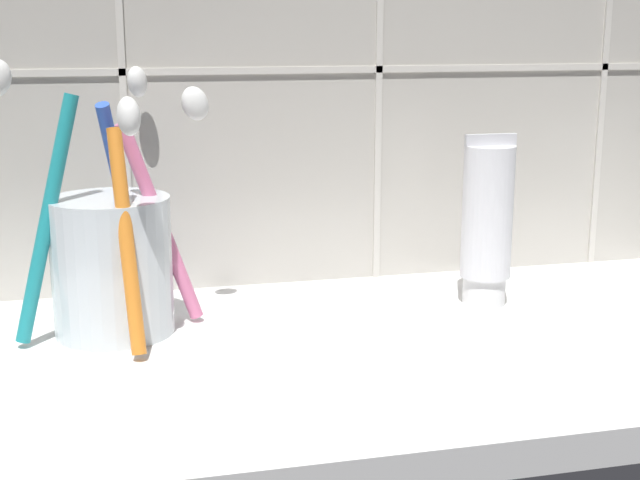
{
  "coord_description": "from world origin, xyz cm",
  "views": [
    {
      "loc": [
        -18.43,
        -50.55,
        21.2
      ],
      "look_at": [
        -5.58,
        2.3,
        8.19
      ],
      "focal_mm": 50.0,
      "sensor_mm": 36.0,
      "label": 1
    }
  ],
  "objects": [
    {
      "name": "toothpaste_tube",
      "position": [
        7.29,
        5.74,
        7.95
      ],
      "size": [
        3.71,
        3.53,
        12.12
      ],
      "color": "white",
      "rests_on": "sink_counter"
    },
    {
      "name": "toothbrush_cup",
      "position": [
        -18.32,
        5.73,
        7.01
      ],
      "size": [
        14.04,
        15.27,
        17.65
      ],
      "color": "silver",
      "rests_on": "sink_counter"
    },
    {
      "name": "sink_counter",
      "position": [
        0.0,
        0.0,
        1.0
      ],
      "size": [
        75.29,
        29.71,
        2.0
      ],
      "primitive_type": "cube",
      "color": "white",
      "rests_on": "ground"
    }
  ]
}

